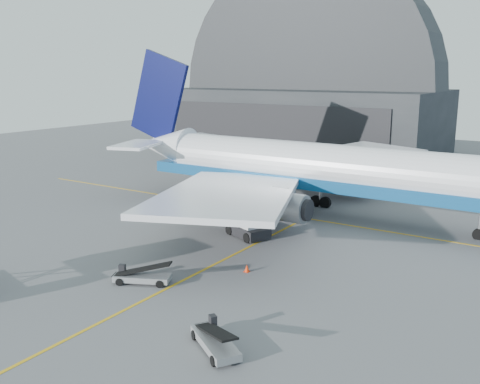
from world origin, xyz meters
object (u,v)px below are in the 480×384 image
Objects in this scene: pushback_tug at (249,229)px; belt_loader_a at (142,276)px; airliner at (308,168)px; belt_loader_b at (215,340)px.

pushback_tug is 1.11× the size of belt_loader_a.
airliner is at bearing 109.36° from pushback_tug.
belt_loader_b is (10.17, -4.91, 0.02)m from belt_loader_a.
belt_loader_b is at bearing -51.35° from belt_loader_a.
airliner is 11.80m from pushback_tug.
pushback_tug reaches higher than belt_loader_a.
pushback_tug is 21.09m from belt_loader_b.
belt_loader_b is at bearing -73.58° from airliner.
pushback_tug is at bearing 61.82° from belt_loader_a.
pushback_tug is at bearing 150.17° from belt_loader_b.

